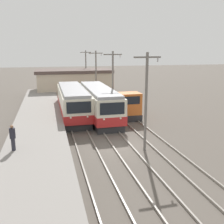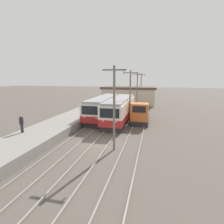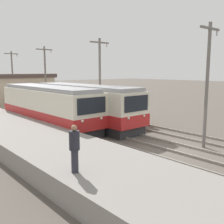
{
  "view_description": "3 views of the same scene",
  "coord_description": "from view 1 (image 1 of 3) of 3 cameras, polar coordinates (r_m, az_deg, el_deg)",
  "views": [
    {
      "loc": [
        -5.25,
        -18.81,
        7.53
      ],
      "look_at": [
        0.64,
        4.98,
        1.64
      ],
      "focal_mm": 42.0,
      "sensor_mm": 36.0,
      "label": 1
    },
    {
      "loc": [
        4.98,
        -15.48,
        6.4
      ],
      "look_at": [
        -0.35,
        6.59,
        1.85
      ],
      "focal_mm": 28.0,
      "sensor_mm": 36.0,
      "label": 2
    },
    {
      "loc": [
        -12.66,
        -9.0,
        4.61
      ],
      "look_at": [
        -0.1,
        5.26,
        1.6
      ],
      "focal_mm": 42.0,
      "sensor_mm": 36.0,
      "label": 3
    }
  ],
  "objects": [
    {
      "name": "ground_plane",
      "position": [
        20.93,
        1.59,
        -7.57
      ],
      "size": [
        200.0,
        200.0,
        0.0
      ],
      "primitive_type": "plane",
      "color": "#564F47"
    },
    {
      "name": "platform_left",
      "position": [
        20.12,
        -15.99,
        -7.55
      ],
      "size": [
        4.5,
        54.0,
        0.95
      ],
      "primitive_type": "cube",
      "color": "gray",
      "rests_on": "ground"
    },
    {
      "name": "track_left",
      "position": [
        20.41,
        -5.53,
        -7.99
      ],
      "size": [
        1.54,
        60.0,
        0.14
      ],
      "color": "gray",
      "rests_on": "ground"
    },
    {
      "name": "track_center",
      "position": [
        20.96,
        2.12,
        -7.34
      ],
      "size": [
        1.54,
        60.0,
        0.14
      ],
      "color": "gray",
      "rests_on": "ground"
    },
    {
      "name": "track_right",
      "position": [
        21.93,
        9.73,
        -6.57
      ],
      "size": [
        1.54,
        60.0,
        0.14
      ],
      "color": "gray",
      "rests_on": "ground"
    },
    {
      "name": "commuter_train_left",
      "position": [
        29.85,
        -8.53,
        1.87
      ],
      "size": [
        2.84,
        11.96,
        3.38
      ],
      "color": "#28282B",
      "rests_on": "ground"
    },
    {
      "name": "commuter_train_center",
      "position": [
        29.22,
        -2.86,
        1.79
      ],
      "size": [
        2.84,
        12.49,
        3.42
      ],
      "color": "#28282B",
      "rests_on": "ground"
    },
    {
      "name": "shunting_locomotive",
      "position": [
        29.94,
        2.81,
        1.31
      ],
      "size": [
        2.4,
        5.91,
        3.0
      ],
      "color": "#28282B",
      "rests_on": "ground"
    },
    {
      "name": "catenary_mast_near",
      "position": [
        19.33,
        7.45,
        2.85
      ],
      "size": [
        2.0,
        0.2,
        7.33
      ],
      "color": "slate",
      "rests_on": "ground"
    },
    {
      "name": "catenary_mast_mid",
      "position": [
        28.8,
        0.19,
        6.45
      ],
      "size": [
        2.0,
        0.2,
        7.33
      ],
      "color": "slate",
      "rests_on": "ground"
    },
    {
      "name": "catenary_mast_far",
      "position": [
        38.55,
        -3.48,
        8.22
      ],
      "size": [
        2.0,
        0.2,
        7.33
      ],
      "color": "slate",
      "rests_on": "ground"
    },
    {
      "name": "catenary_mast_distant",
      "position": [
        48.42,
        -5.68,
        9.26
      ],
      "size": [
        2.0,
        0.2,
        7.33
      ],
      "color": "slate",
      "rests_on": "ground"
    },
    {
      "name": "person_on_platform",
      "position": [
        18.54,
        -20.82,
        -5.03
      ],
      "size": [
        0.38,
        0.38,
        1.76
      ],
      "color": "#282833",
      "rests_on": "platform_left"
    },
    {
      "name": "station_building",
      "position": [
        45.35,
        -8.3,
        6.52
      ],
      "size": [
        12.6,
        6.3,
        4.19
      ],
      "color": "beige",
      "rests_on": "ground"
    }
  ]
}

